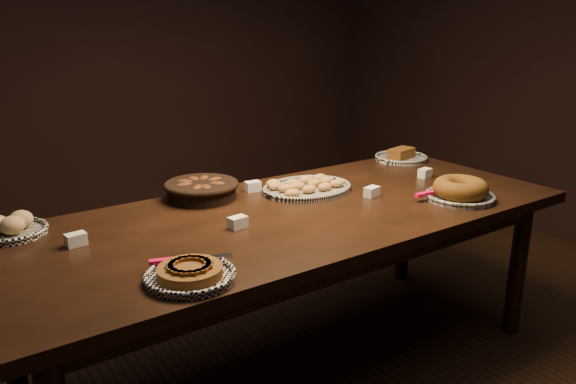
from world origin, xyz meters
TOP-DOWN VIEW (x-y plane):
  - ground at (0.00, 0.00)m, footprint 5.00×5.00m
  - buffet_table at (0.00, 0.00)m, footprint 2.40×1.00m
  - apple_tart_plate at (-0.64, -0.35)m, footprint 0.32×0.28m
  - madeleine_platter at (0.21, 0.20)m, footprint 0.44×0.35m
  - bundt_cake_plate at (0.69, -0.29)m, footprint 0.34×0.30m
  - croissant_basket at (-0.24, 0.38)m, footprint 0.38×0.38m
  - bread_roll_plate at (-1.02, 0.38)m, footprint 0.26×0.26m
  - loaf_plate at (1.02, 0.38)m, footprint 0.30×0.30m
  - tent_cards at (0.02, 0.09)m, footprint 1.78×0.44m

SIDE VIEW (x-z plane):
  - ground at x=0.00m, z-range 0.00..0.00m
  - buffet_table at x=0.00m, z-range 0.30..1.05m
  - madeleine_platter at x=0.21m, z-range 0.74..0.79m
  - loaf_plate at x=1.02m, z-range 0.74..0.80m
  - apple_tart_plate at x=-0.64m, z-range 0.74..0.80m
  - tent_cards at x=0.02m, z-range 0.75..0.79m
  - bread_roll_plate at x=-1.02m, z-range 0.74..0.82m
  - bundt_cake_plate at x=0.69m, z-range 0.74..0.84m
  - croissant_basket at x=-0.24m, z-range 0.76..0.84m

